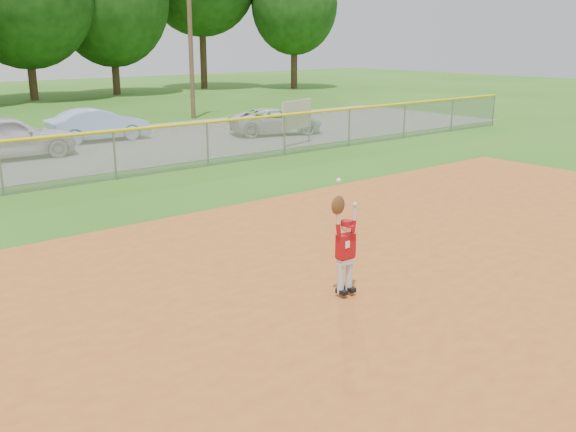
% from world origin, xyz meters
% --- Properties ---
extents(ground, '(120.00, 120.00, 0.00)m').
position_xyz_m(ground, '(0.00, 0.00, 0.00)').
color(ground, '#2C6116').
rests_on(ground, ground).
extents(clay_infield, '(24.00, 16.00, 0.04)m').
position_xyz_m(clay_infield, '(0.00, -3.00, 0.02)').
color(clay_infield, '#A3511D').
rests_on(clay_infield, ground).
extents(parking_strip, '(44.00, 10.00, 0.03)m').
position_xyz_m(parking_strip, '(0.00, 16.00, 0.01)').
color(parking_strip, slate).
rests_on(parking_strip, ground).
extents(car_white_a, '(4.74, 2.11, 1.58)m').
position_xyz_m(car_white_a, '(-1.53, 15.58, 0.82)').
color(car_white_a, silver).
rests_on(car_white_a, parking_strip).
extents(car_blue, '(4.20, 1.63, 1.36)m').
position_xyz_m(car_blue, '(2.68, 17.47, 0.71)').
color(car_blue, '#90B4D7').
rests_on(car_blue, parking_strip).
extents(car_white_b, '(4.56, 3.14, 1.16)m').
position_xyz_m(car_white_b, '(9.72, 14.37, 0.61)').
color(car_white_b, silver).
rests_on(car_white_b, parking_strip).
extents(sponsor_sign, '(1.98, 0.66, 1.83)m').
position_xyz_m(sponsor_sign, '(8.44, 11.39, 1.21)').
color(sponsor_sign, gray).
rests_on(sponsor_sign, ground).
extents(outfield_fence, '(40.06, 0.10, 1.55)m').
position_xyz_m(outfield_fence, '(0.00, 10.00, 0.88)').
color(outfield_fence, gray).
rests_on(outfield_fence, ground).
extents(power_lines, '(19.40, 0.24, 9.00)m').
position_xyz_m(power_lines, '(1.00, 22.00, 4.68)').
color(power_lines, '#4C3823').
rests_on(power_lines, ground).
extents(ballplayer, '(0.56, 0.24, 1.98)m').
position_xyz_m(ballplayer, '(-1.08, -1.17, 0.94)').
color(ballplayer, silver).
rests_on(ballplayer, ground).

